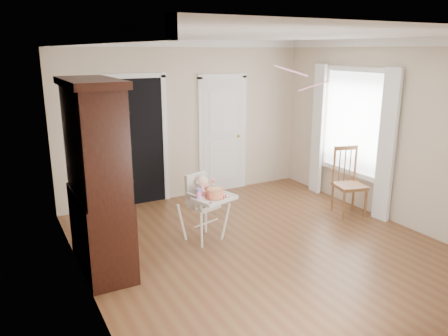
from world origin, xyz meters
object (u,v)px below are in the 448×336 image
high_chair (204,200)px  cake (216,193)px  china_cabinet (97,178)px  dining_chair (349,184)px  sippy_cup (199,194)px

high_chair → cake: size_ratio=3.30×
cake → china_cabinet: china_cabinet is taller
high_chair → dining_chair: (2.45, -0.18, -0.08)m
high_chair → china_cabinet: 1.51m
high_chair → china_cabinet: size_ratio=0.42×
sippy_cup → dining_chair: (2.60, -0.02, -0.24)m
high_chair → china_cabinet: bearing=169.0°
sippy_cup → dining_chair: size_ratio=0.18×
cake → china_cabinet: (-1.48, 0.07, 0.40)m
sippy_cup → china_cabinet: china_cabinet is taller
cake → china_cabinet: 1.54m
cake → dining_chair: (2.37, 0.02, -0.22)m
dining_chair → cake: bearing=-164.8°
sippy_cup → cake: bearing=-10.6°
high_chair → sippy_cup: high_chair is taller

